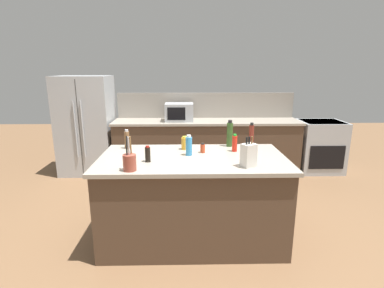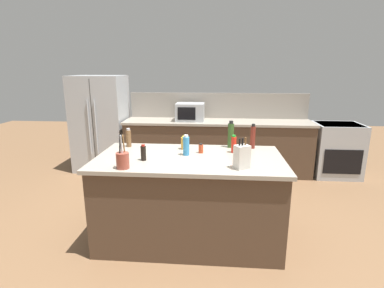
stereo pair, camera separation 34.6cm
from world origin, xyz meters
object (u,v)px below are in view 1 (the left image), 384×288
(refrigerator, at_px, (86,125))
(knife_block, at_px, (249,155))
(hot_sauce_bottle, at_px, (235,143))
(dish_soap_bottle, at_px, (189,146))
(spice_jar_paprika, at_px, (203,148))
(honey_jar, at_px, (185,143))
(vinegar_bottle, at_px, (251,135))
(range_oven, at_px, (320,146))
(soy_sauce_bottle, at_px, (148,154))
(utensil_crock, at_px, (130,162))
(microwave, at_px, (179,112))
(olive_oil_bottle, at_px, (230,134))
(pepper_grinder, at_px, (127,140))

(refrigerator, height_order, knife_block, refrigerator)
(hot_sauce_bottle, height_order, dish_soap_bottle, dish_soap_bottle)
(spice_jar_paprika, bearing_deg, knife_block, -50.20)
(honey_jar, bearing_deg, dish_soap_bottle, -79.36)
(refrigerator, relative_size, vinegar_bottle, 5.98)
(refrigerator, height_order, spice_jar_paprika, refrigerator)
(honey_jar, bearing_deg, knife_block, -46.12)
(dish_soap_bottle, bearing_deg, range_oven, 41.66)
(knife_block, relative_size, dish_soap_bottle, 1.31)
(vinegar_bottle, xyz_separation_m, soy_sauce_bottle, (-1.15, -0.56, -0.06))
(dish_soap_bottle, height_order, soy_sauce_bottle, dish_soap_bottle)
(knife_block, bearing_deg, spice_jar_paprika, 98.02)
(utensil_crock, xyz_separation_m, hot_sauce_bottle, (1.05, 0.62, 0.01))
(knife_block, relative_size, soy_sauce_bottle, 1.77)
(microwave, distance_m, soy_sauce_bottle, 2.37)
(refrigerator, bearing_deg, vinegar_bottle, -36.03)
(hot_sauce_bottle, xyz_separation_m, dish_soap_bottle, (-0.51, -0.14, 0.01))
(knife_block, distance_m, olive_oil_bottle, 0.76)
(dish_soap_bottle, xyz_separation_m, vinegar_bottle, (0.74, 0.34, 0.03))
(dish_soap_bottle, bearing_deg, pepper_grinder, 157.54)
(utensil_crock, bearing_deg, soy_sauce_bottle, 62.81)
(spice_jar_paprika, relative_size, vinegar_bottle, 0.37)
(refrigerator, bearing_deg, spice_jar_paprika, -47.01)
(honey_jar, bearing_deg, utensil_crock, -124.85)
(honey_jar, bearing_deg, pepper_grinder, 175.13)
(microwave, bearing_deg, utensil_crock, -98.60)
(refrigerator, xyz_separation_m, microwave, (1.65, -0.05, 0.24))
(range_oven, relative_size, vinegar_bottle, 3.21)
(range_oven, distance_m, olive_oil_bottle, 2.68)
(vinegar_bottle, bearing_deg, microwave, 116.29)
(pepper_grinder, distance_m, honey_jar, 0.67)
(pepper_grinder, xyz_separation_m, honey_jar, (0.67, -0.06, -0.03))
(vinegar_bottle, relative_size, soy_sauce_bottle, 1.74)
(knife_block, distance_m, hot_sauce_bottle, 0.53)
(refrigerator, xyz_separation_m, vinegar_bottle, (2.53, -1.84, 0.22))
(pepper_grinder, bearing_deg, spice_jar_paprika, -12.84)
(microwave, distance_m, hot_sauce_bottle, 2.10)
(hot_sauce_bottle, height_order, soy_sauce_bottle, hot_sauce_bottle)
(utensil_crock, height_order, pepper_grinder, utensil_crock)
(range_oven, height_order, olive_oil_bottle, olive_oil_bottle)
(dish_soap_bottle, height_order, honey_jar, dish_soap_bottle)
(utensil_crock, distance_m, dish_soap_bottle, 0.72)
(utensil_crock, bearing_deg, honey_jar, 55.15)
(spice_jar_paprika, xyz_separation_m, vinegar_bottle, (0.59, 0.25, 0.09))
(microwave, xyz_separation_m, knife_block, (0.70, -2.52, -0.04))
(knife_block, bearing_deg, honey_jar, 102.09)
(spice_jar_paprika, distance_m, dish_soap_bottle, 0.19)
(refrigerator, height_order, range_oven, refrigerator)
(pepper_grinder, bearing_deg, olive_oil_bottle, 3.39)
(dish_soap_bottle, bearing_deg, refrigerator, 129.39)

